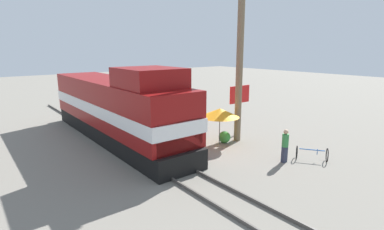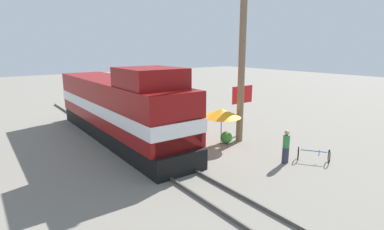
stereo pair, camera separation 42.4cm
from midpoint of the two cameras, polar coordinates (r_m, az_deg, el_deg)
name	(u,v)px [view 2 (the right image)]	position (r m, az deg, el deg)	size (l,w,h in m)	color
ground_plane	(165,165)	(15.52, -4.34, -9.57)	(120.00, 120.00, 0.00)	slate
rail_near	(153,167)	(15.15, -6.68, -9.88)	(0.08, 42.12, 0.15)	#4C4742
rail_far	(177,161)	(15.85, -2.12, -8.76)	(0.08, 42.12, 0.15)	#4C4742
locomotive	(120,108)	(19.58, -12.92, 1.23)	(3.12, 15.12, 4.88)	black
utility_pole	(242,45)	(18.79, 10.24, 13.04)	(1.80, 0.42, 11.98)	#726047
vendor_umbrella	(222,113)	(18.27, 6.31, 0.40)	(2.39, 2.39, 2.27)	#4C4C4C
billboard_sign	(242,98)	(20.56, 10.12, 3.12)	(1.81, 0.12, 3.37)	#595959
shrub_cluster	(226,137)	(18.95, 7.18, -4.26)	(0.74, 0.74, 0.74)	#388C38
person_bystander	(286,145)	(16.26, 18.20, -5.52)	(0.34, 0.34, 1.77)	#2D3347
bicycle	(313,155)	(17.20, 22.79, -6.98)	(1.49, 1.69, 0.73)	black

